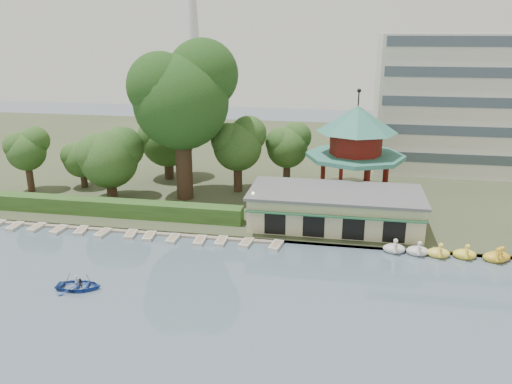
% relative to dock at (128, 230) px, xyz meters
% --- Properties ---
extents(ground_plane, '(220.00, 220.00, 0.00)m').
position_rel_dock_xyz_m(ground_plane, '(12.00, -17.20, -0.12)').
color(ground_plane, slate).
rests_on(ground_plane, ground).
extents(shore, '(220.00, 70.00, 0.40)m').
position_rel_dock_xyz_m(shore, '(12.00, 34.80, 0.08)').
color(shore, '#424930').
rests_on(shore, ground).
extents(embankment, '(220.00, 0.60, 0.30)m').
position_rel_dock_xyz_m(embankment, '(12.00, 0.10, 0.03)').
color(embankment, gray).
rests_on(embankment, ground).
extents(dock, '(34.00, 1.60, 0.24)m').
position_rel_dock_xyz_m(dock, '(0.00, 0.00, 0.00)').
color(dock, gray).
rests_on(dock, ground).
extents(boathouse, '(18.60, 9.39, 3.90)m').
position_rel_dock_xyz_m(boathouse, '(22.00, 4.77, 2.25)').
color(boathouse, beige).
rests_on(boathouse, shore).
extents(pavilion, '(12.40, 12.40, 13.50)m').
position_rel_dock_xyz_m(pavilion, '(24.00, 14.80, 7.36)').
color(pavilion, beige).
rests_on(pavilion, shore).
extents(office_building, '(38.00, 18.00, 20.00)m').
position_rel_dock_xyz_m(office_building, '(44.67, 31.80, 9.61)').
color(office_building, silver).
rests_on(office_building, shore).
extents(hedge, '(30.00, 2.00, 1.80)m').
position_rel_dock_xyz_m(hedge, '(-3.00, 3.30, 1.18)').
color(hedge, '#325722').
rests_on(hedge, shore).
extents(lamp_post, '(0.36, 0.36, 4.28)m').
position_rel_dock_xyz_m(lamp_post, '(13.50, 1.80, 3.22)').
color(lamp_post, black).
rests_on(lamp_post, shore).
extents(big_tree, '(12.67, 11.80, 19.61)m').
position_rel_dock_xyz_m(big_tree, '(3.16, 10.99, 13.43)').
color(big_tree, '#3A281C').
rests_on(big_tree, shore).
extents(small_trees, '(38.78, 17.43, 9.93)m').
position_rel_dock_xyz_m(small_trees, '(-1.09, 14.45, 6.07)').
color(small_trees, '#3A281C').
rests_on(small_trees, shore).
extents(swan_boats, '(14.53, 2.16, 1.92)m').
position_rel_dock_xyz_m(swan_boats, '(34.29, -0.65, 0.28)').
color(swan_boats, silver).
rests_on(swan_boats, ground).
extents(moored_rowboats, '(32.74, 2.76, 0.36)m').
position_rel_dock_xyz_m(moored_rowboats, '(0.51, -1.39, 0.06)').
color(moored_rowboats, beige).
rests_on(moored_rowboats, ground).
extents(rowboat_with_passengers, '(5.74, 4.46, 2.01)m').
position_rel_dock_xyz_m(rowboat_with_passengers, '(1.34, -12.80, 0.43)').
color(rowboat_with_passengers, '#2A4EA2').
rests_on(rowboat_with_passengers, ground).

